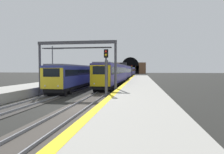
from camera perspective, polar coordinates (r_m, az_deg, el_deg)
The scene contains 13 objects.
ground_plane at distance 16.15m, azimuth -9.66°, elevation -9.04°, with size 320.00×320.00×0.00m, color black.
platform_right at distance 15.29m, azimuth 7.55°, elevation -7.80°, with size 112.00×4.92×0.98m, color #9E9B93.
platform_right_edge_strip at distance 15.40m, azimuth -0.74°, elevation -5.85°, with size 112.00×0.50×0.01m, color yellow.
track_main_line at distance 16.14m, azimuth -9.66°, elevation -8.89°, with size 160.00×2.83×0.21m.
track_adjacent_line at distance 18.32m, azimuth -25.00°, elevation -7.73°, with size 160.00×2.74×0.21m.
train_main_approaching at distance 65.37m, azimuth 4.08°, elevation 1.56°, with size 81.54×3.37×5.02m.
train_adjacent_platform at distance 52.94m, azimuth -2.47°, elevation 1.20°, with size 62.78×3.13×4.67m.
railway_signal_near at distance 18.00m, azimuth -1.70°, elevation 1.50°, with size 0.39×0.38×4.96m.
railway_signal_mid at distance 67.72m, azimuth 5.73°, elevation 1.96°, with size 0.39×0.38×4.59m.
railway_signal_far at distance 116.13m, azimuth 6.85°, elevation 2.24°, with size 0.39×0.38×5.18m.
overhead_signal_gantry at distance 23.45m, azimuth -10.22°, elevation 6.66°, with size 0.70×9.44×6.43m.
tunnel_portal at distance 139.11m, azimuth 5.34°, elevation 2.59°, with size 2.60×21.40×11.99m.
catenary_mast_near at distance 41.24m, azimuth -16.75°, elevation 3.36°, with size 0.22×2.50×7.76m.
Camera 1 is at (-15.05, -4.93, 3.16)m, focal length 31.65 mm.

